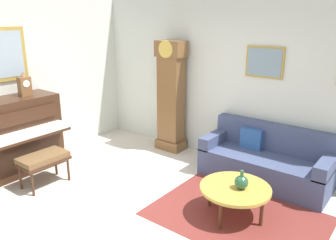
{
  "coord_description": "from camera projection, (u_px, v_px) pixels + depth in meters",
  "views": [
    {
      "loc": [
        2.78,
        -2.69,
        2.43
      ],
      "look_at": [
        -0.18,
        1.11,
        0.95
      ],
      "focal_mm": 36.23,
      "sensor_mm": 36.0,
      "label": 1
    }
  ],
  "objects": [
    {
      "name": "ground_plane",
      "position": [
        126.0,
        216.0,
        4.39
      ],
      "size": [
        6.4,
        6.0,
        0.1
      ],
      "primitive_type": "cube",
      "color": "beige"
    },
    {
      "name": "wall_left",
      "position": [
        8.0,
        82.0,
        5.48
      ],
      "size": [
        0.13,
        4.9,
        2.8
      ],
      "color": "silver",
      "rests_on": "ground_plane"
    },
    {
      "name": "wall_back",
      "position": [
        223.0,
        79.0,
        5.76
      ],
      "size": [
        5.3,
        0.13,
        2.8
      ],
      "color": "silver",
      "rests_on": "ground_plane"
    },
    {
      "name": "area_rug",
      "position": [
        236.0,
        216.0,
        4.29
      ],
      "size": [
        2.1,
        1.5,
        0.01
      ],
      "primitive_type": "cube",
      "color": "maroon",
      "rests_on": "ground_plane"
    },
    {
      "name": "piano",
      "position": [
        13.0,
        136.0,
        5.33
      ],
      "size": [
        0.87,
        1.44,
        1.22
      ],
      "color": "#3D2316",
      "rests_on": "ground_plane"
    },
    {
      "name": "piano_bench",
      "position": [
        43.0,
        159.0,
        4.98
      ],
      "size": [
        0.42,
        0.7,
        0.48
      ],
      "color": "#3D2316",
      "rests_on": "ground_plane"
    },
    {
      "name": "grandfather_clock",
      "position": [
        171.0,
        99.0,
        6.2
      ],
      "size": [
        0.52,
        0.34,
        2.03
      ],
      "color": "brown",
      "rests_on": "ground_plane"
    },
    {
      "name": "couch",
      "position": [
        266.0,
        161.0,
        5.16
      ],
      "size": [
        1.9,
        0.8,
        0.84
      ],
      "color": "#424C70",
      "rests_on": "ground_plane"
    },
    {
      "name": "coffee_table",
      "position": [
        235.0,
        189.0,
        4.2
      ],
      "size": [
        0.88,
        0.88,
        0.4
      ],
      "color": "gold",
      "rests_on": "ground_plane"
    },
    {
      "name": "mantel_clock",
      "position": [
        25.0,
        85.0,
        5.33
      ],
      "size": [
        0.13,
        0.18,
        0.38
      ],
      "color": "brown",
      "rests_on": "piano"
    },
    {
      "name": "green_jug",
      "position": [
        241.0,
        182.0,
        4.13
      ],
      "size": [
        0.17,
        0.17,
        0.24
      ],
      "color": "#234C33",
      "rests_on": "coffee_table"
    }
  ]
}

